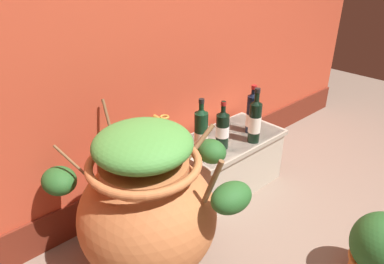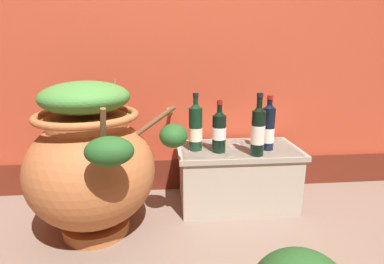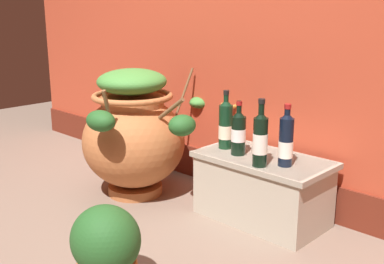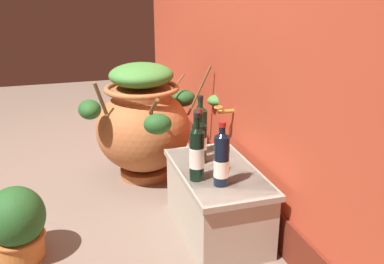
{
  "view_description": "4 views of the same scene",
  "coord_description": "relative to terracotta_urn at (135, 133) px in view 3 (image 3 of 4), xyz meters",
  "views": [
    {
      "loc": [
        -1.08,
        -0.47,
        1.43
      ],
      "look_at": [
        0.11,
        0.84,
        0.52
      ],
      "focal_mm": 32.94,
      "sensor_mm": 36.0,
      "label": 1
    },
    {
      "loc": [
        -0.0,
        -0.86,
        0.93
      ],
      "look_at": [
        0.14,
        0.66,
        0.53
      ],
      "focal_mm": 28.28,
      "sensor_mm": 36.0,
      "label": 2
    },
    {
      "loc": [
        1.89,
        -1.22,
        1.17
      ],
      "look_at": [
        -0.05,
        0.79,
        0.43
      ],
      "focal_mm": 44.92,
      "sensor_mm": 36.0,
      "label": 3
    },
    {
      "loc": [
        2.38,
        0.12,
        1.32
      ],
      "look_at": [
        0.04,
        0.83,
        0.45
      ],
      "focal_mm": 40.41,
      "sensor_mm": 36.0,
      "label": 4
    }
  ],
  "objects": [
    {
      "name": "wine_bottle_right",
      "position": [
        0.55,
        0.22,
        0.11
      ],
      "size": [
        0.08,
        0.08,
        0.34
      ],
      "color": "black",
      "rests_on": "stone_ledge"
    },
    {
      "name": "ground_plane",
      "position": [
        0.37,
        -0.62,
        -0.4
      ],
      "size": [
        7.0,
        7.0,
        0.0
      ],
      "primitive_type": "plane",
      "color": "#7A6656"
    },
    {
      "name": "potted_shrub",
      "position": [
        0.75,
        -0.78,
        -0.2
      ],
      "size": [
        0.31,
        0.28,
        0.38
      ],
      "color": "#C17033",
      "rests_on": "ground_plane"
    },
    {
      "name": "wine_bottle_left",
      "position": [
        0.98,
        0.19,
        0.11
      ],
      "size": [
        0.08,
        0.08,
        0.32
      ],
      "color": "black",
      "rests_on": "stone_ledge"
    },
    {
      "name": "wine_bottle_middle",
      "position": [
        0.89,
        0.1,
        0.12
      ],
      "size": [
        0.08,
        0.08,
        0.35
      ],
      "color": "black",
      "rests_on": "stone_ledge"
    },
    {
      "name": "stone_ledge",
      "position": [
        0.81,
        0.23,
        -0.2
      ],
      "size": [
        0.73,
        0.41,
        0.37
      ],
      "color": "#B2A893",
      "rests_on": "ground_plane"
    },
    {
      "name": "wine_bottle_back",
      "position": [
        0.68,
        0.18,
        0.1
      ],
      "size": [
        0.08,
        0.08,
        0.3
      ],
      "color": "black",
      "rests_on": "stone_ledge"
    },
    {
      "name": "terracotta_urn",
      "position": [
        0.0,
        0.0,
        0.0
      ],
      "size": [
        0.82,
        1.05,
        0.8
      ],
      "color": "#B26638",
      "rests_on": "ground_plane"
    }
  ]
}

